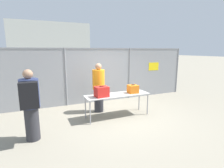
% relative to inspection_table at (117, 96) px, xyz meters
% --- Properties ---
extents(ground_plane, '(120.00, 120.00, 0.00)m').
position_rel_inspection_table_xyz_m(ground_plane, '(0.09, -0.05, -0.74)').
color(ground_plane, gray).
extents(fence_section, '(9.06, 0.07, 2.40)m').
position_rel_inspection_table_xyz_m(fence_section, '(0.10, 1.98, 0.52)').
color(fence_section, gray).
rests_on(fence_section, ground_plane).
extents(inspection_table, '(2.27, 0.68, 0.79)m').
position_rel_inspection_table_xyz_m(inspection_table, '(0.00, 0.00, 0.00)').
color(inspection_table, '#B2B2AD').
rests_on(inspection_table, ground_plane).
extents(suitcase_red, '(0.45, 0.37, 0.36)m').
position_rel_inspection_table_xyz_m(suitcase_red, '(-0.61, -0.07, 0.23)').
color(suitcase_red, red).
rests_on(suitcase_red, inspection_table).
extents(suitcase_orange, '(0.35, 0.35, 0.31)m').
position_rel_inspection_table_xyz_m(suitcase_orange, '(0.60, -0.02, 0.20)').
color(suitcase_orange, orange).
rests_on(suitcase_orange, inspection_table).
extents(traveler_hooded, '(0.46, 0.71, 1.85)m').
position_rel_inspection_table_xyz_m(traveler_hooded, '(-2.72, -0.66, 0.28)').
color(traveler_hooded, '#2D2D33').
rests_on(traveler_hooded, ground_plane).
extents(security_worker_near, '(0.45, 0.45, 1.83)m').
position_rel_inspection_table_xyz_m(security_worker_near, '(-0.43, 0.74, 0.21)').
color(security_worker_near, '#2D2D33').
rests_on(security_worker_near, ground_plane).
extents(utility_trailer, '(3.86, 2.13, 0.65)m').
position_rel_inspection_table_xyz_m(utility_trailer, '(1.91, 4.33, -0.35)').
color(utility_trailer, '#4C6B47').
rests_on(utility_trailer, ground_plane).
extents(distant_hangar, '(10.41, 12.62, 5.97)m').
position_rel_inspection_table_xyz_m(distant_hangar, '(-0.26, 25.68, 2.25)').
color(distant_hangar, '#B2B7B2').
rests_on(distant_hangar, ground_plane).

